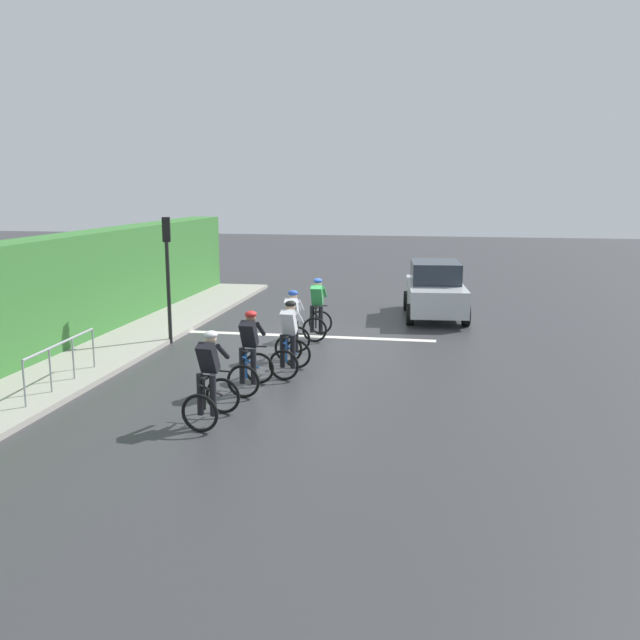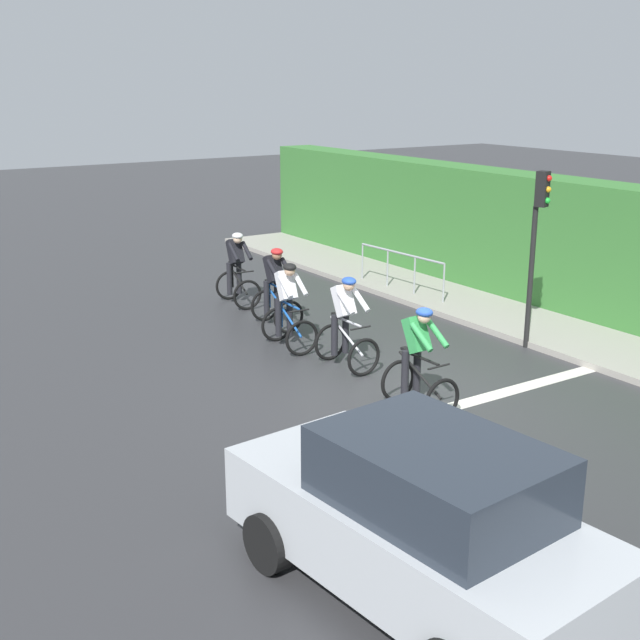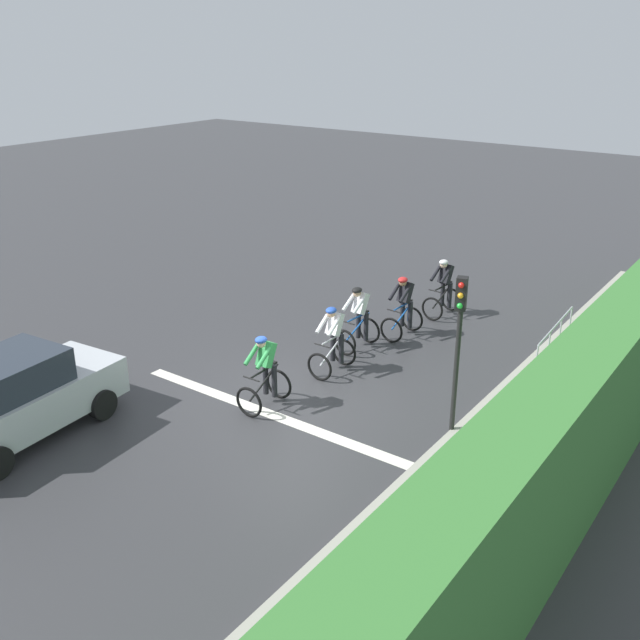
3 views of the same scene
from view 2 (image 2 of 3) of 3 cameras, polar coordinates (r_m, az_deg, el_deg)
name	(u,v)px [view 2 (image 2 of 3)]	position (r m, az deg, el deg)	size (l,w,h in m)	color
ground_plane	(411,397)	(13.42, 6.32, -5.33)	(80.00, 80.00, 0.00)	#333335
sidewalk_kerb	(531,319)	(18.01, 14.37, 0.09)	(2.80, 22.97, 0.12)	#9E998E
stone_wall_low	(561,305)	(18.62, 16.29, 0.97)	(0.44, 22.97, 0.43)	gray
hedge_wall	(575,248)	(18.58, 17.19, 4.75)	(1.10, 22.97, 2.89)	#387533
road_marking_stop_line	(439,410)	(12.95, 8.20, -6.20)	(7.00, 0.30, 0.01)	silver
cyclist_lead	(237,270)	(18.71, -5.76, 3.46)	(0.76, 1.13, 1.66)	black
cyclist_second	(275,289)	(16.93, -3.10, 2.15)	(0.72, 1.11, 1.66)	black
cyclist_mid	(288,307)	(15.55, -2.23, 0.88)	(0.75, 1.12, 1.66)	black
cyclist_fourth	(345,324)	(14.47, 1.77, -0.28)	(0.69, 1.08, 1.66)	black
cyclist_trailing	(419,361)	(12.66, 6.82, -2.84)	(0.70, 1.10, 1.66)	black
car_silver	(419,521)	(8.15, 6.88, -13.59)	(2.17, 4.24, 1.76)	#B7BCC1
traffic_light_near_crossing	(537,232)	(15.73, 14.75, 5.87)	(0.25, 0.31, 3.34)	black
pedestrian_railing_kerbside	(401,263)	(19.56, 5.61, 3.92)	(0.21, 2.90, 1.03)	#999EA3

